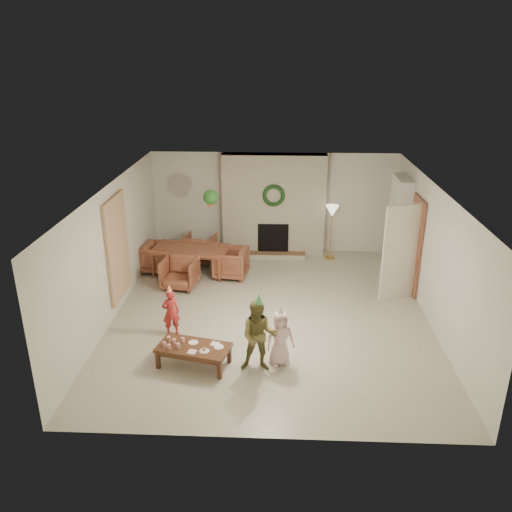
# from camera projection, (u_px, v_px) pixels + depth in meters

# --- Properties ---
(floor) EXTENTS (7.00, 7.00, 0.00)m
(floor) POSITION_uv_depth(u_px,v_px,m) (270.00, 314.00, 10.15)
(floor) COLOR #B7B29E
(floor) RESTS_ON ground
(ceiling) EXTENTS (7.00, 7.00, 0.00)m
(ceiling) POSITION_uv_depth(u_px,v_px,m) (272.00, 189.00, 9.22)
(ceiling) COLOR white
(ceiling) RESTS_ON wall_back
(wall_back) EXTENTS (7.00, 0.00, 7.00)m
(wall_back) POSITION_uv_depth(u_px,v_px,m) (274.00, 203.00, 12.94)
(wall_back) COLOR silver
(wall_back) RESTS_ON floor
(wall_front) EXTENTS (7.00, 0.00, 7.00)m
(wall_front) POSITION_uv_depth(u_px,v_px,m) (266.00, 358.00, 6.44)
(wall_front) COLOR silver
(wall_front) RESTS_ON floor
(wall_left) EXTENTS (0.00, 7.00, 7.00)m
(wall_left) POSITION_uv_depth(u_px,v_px,m) (112.00, 252.00, 9.81)
(wall_left) COLOR silver
(wall_left) RESTS_ON floor
(wall_right) EXTENTS (0.00, 7.00, 7.00)m
(wall_right) POSITION_uv_depth(u_px,v_px,m) (434.00, 257.00, 9.56)
(wall_right) COLOR silver
(wall_right) RESTS_ON floor
(fireplace_mass) EXTENTS (2.50, 0.40, 2.50)m
(fireplace_mass) POSITION_uv_depth(u_px,v_px,m) (274.00, 205.00, 12.75)
(fireplace_mass) COLOR maroon
(fireplace_mass) RESTS_ON floor
(fireplace_hearth) EXTENTS (1.60, 0.30, 0.12)m
(fireplace_hearth) POSITION_uv_depth(u_px,v_px,m) (273.00, 255.00, 12.86)
(fireplace_hearth) COLOR brown
(fireplace_hearth) RESTS_ON floor
(fireplace_firebox) EXTENTS (0.75, 0.12, 0.75)m
(fireplace_firebox) POSITION_uv_depth(u_px,v_px,m) (273.00, 238.00, 12.88)
(fireplace_firebox) COLOR black
(fireplace_firebox) RESTS_ON floor
(fireplace_wreath) EXTENTS (0.54, 0.10, 0.54)m
(fireplace_wreath) POSITION_uv_depth(u_px,v_px,m) (274.00, 196.00, 12.43)
(fireplace_wreath) COLOR #153A17
(fireplace_wreath) RESTS_ON fireplace_mass
(floor_lamp_base) EXTENTS (0.25, 0.25, 0.03)m
(floor_lamp_base) POSITION_uv_depth(u_px,v_px,m) (330.00, 257.00, 12.87)
(floor_lamp_base) COLOR gold
(floor_lamp_base) RESTS_ON floor
(floor_lamp_post) EXTENTS (0.03, 0.03, 1.21)m
(floor_lamp_post) POSITION_uv_depth(u_px,v_px,m) (331.00, 234.00, 12.64)
(floor_lamp_post) COLOR gold
(floor_lamp_post) RESTS_ON floor
(floor_lamp_shade) EXTENTS (0.32, 0.32, 0.27)m
(floor_lamp_shade) POSITION_uv_depth(u_px,v_px,m) (332.00, 211.00, 12.43)
(floor_lamp_shade) COLOR beige
(floor_lamp_shade) RESTS_ON floor_lamp_post
(bookshelf_carcass) EXTENTS (0.30, 1.00, 2.20)m
(bookshelf_carcass) POSITION_uv_depth(u_px,v_px,m) (399.00, 225.00, 11.76)
(bookshelf_carcass) COLOR white
(bookshelf_carcass) RESTS_ON floor
(bookshelf_shelf_a) EXTENTS (0.30, 0.92, 0.03)m
(bookshelf_shelf_a) POSITION_uv_depth(u_px,v_px,m) (395.00, 252.00, 12.00)
(bookshelf_shelf_a) COLOR white
(bookshelf_shelf_a) RESTS_ON bookshelf_carcass
(bookshelf_shelf_b) EXTENTS (0.30, 0.92, 0.03)m
(bookshelf_shelf_b) POSITION_uv_depth(u_px,v_px,m) (397.00, 236.00, 11.85)
(bookshelf_shelf_b) COLOR white
(bookshelf_shelf_b) RESTS_ON bookshelf_carcass
(bookshelf_shelf_c) EXTENTS (0.30, 0.92, 0.03)m
(bookshelf_shelf_c) POSITION_uv_depth(u_px,v_px,m) (398.00, 219.00, 11.70)
(bookshelf_shelf_c) COLOR white
(bookshelf_shelf_c) RESTS_ON bookshelf_carcass
(bookshelf_shelf_d) EXTENTS (0.30, 0.92, 0.03)m
(bookshelf_shelf_d) POSITION_uv_depth(u_px,v_px,m) (400.00, 202.00, 11.55)
(bookshelf_shelf_d) COLOR white
(bookshelf_shelf_d) RESTS_ON bookshelf_carcass
(books_row_lower) EXTENTS (0.20, 0.40, 0.24)m
(books_row_lower) POSITION_uv_depth(u_px,v_px,m) (396.00, 249.00, 11.81)
(books_row_lower) COLOR #AC1F27
(books_row_lower) RESTS_ON bookshelf_shelf_a
(books_row_mid) EXTENTS (0.20, 0.44, 0.24)m
(books_row_mid) POSITION_uv_depth(u_px,v_px,m) (396.00, 229.00, 11.84)
(books_row_mid) COLOR #275C92
(books_row_mid) RESTS_ON bookshelf_shelf_b
(books_row_upper) EXTENTS (0.20, 0.36, 0.22)m
(books_row_upper) POSITION_uv_depth(u_px,v_px,m) (399.00, 215.00, 11.56)
(books_row_upper) COLOR #C08829
(books_row_upper) RESTS_ON bookshelf_shelf_c
(door_frame) EXTENTS (0.05, 0.86, 2.04)m
(door_frame) POSITION_uv_depth(u_px,v_px,m) (415.00, 246.00, 10.76)
(door_frame) COLOR brown
(door_frame) RESTS_ON floor
(door_leaf) EXTENTS (0.77, 0.32, 2.00)m
(door_leaf) POSITION_uv_depth(u_px,v_px,m) (400.00, 253.00, 10.43)
(door_leaf) COLOR beige
(door_leaf) RESTS_ON floor
(curtain_panel) EXTENTS (0.06, 1.20, 2.00)m
(curtain_panel) POSITION_uv_depth(u_px,v_px,m) (117.00, 248.00, 10.00)
(curtain_panel) COLOR beige
(curtain_panel) RESTS_ON wall_left
(dining_table) EXTENTS (1.83, 1.19, 0.60)m
(dining_table) POSITION_uv_depth(u_px,v_px,m) (191.00, 261.00, 11.88)
(dining_table) COLOR brown
(dining_table) RESTS_ON floor
(dining_chair_near) EXTENTS (0.81, 0.82, 0.67)m
(dining_chair_near) POSITION_uv_depth(u_px,v_px,m) (180.00, 273.00, 11.18)
(dining_chair_near) COLOR brown
(dining_chair_near) RESTS_ON floor
(dining_chair_far) EXTENTS (0.81, 0.82, 0.67)m
(dining_chair_far) POSITION_uv_depth(u_px,v_px,m) (200.00, 248.00, 12.55)
(dining_chair_far) COLOR brown
(dining_chair_far) RESTS_ON floor
(dining_chair_left) EXTENTS (0.82, 0.81, 0.67)m
(dining_chair_left) POSITION_uv_depth(u_px,v_px,m) (159.00, 258.00, 11.99)
(dining_chair_left) COLOR brown
(dining_chair_left) RESTS_ON floor
(dining_chair_right) EXTENTS (0.82, 0.81, 0.67)m
(dining_chair_right) POSITION_uv_depth(u_px,v_px,m) (231.00, 263.00, 11.70)
(dining_chair_right) COLOR brown
(dining_chair_right) RESTS_ON floor
(hanging_plant_cord) EXTENTS (0.01, 0.01, 0.70)m
(hanging_plant_cord) POSITION_uv_depth(u_px,v_px,m) (210.00, 186.00, 10.80)
(hanging_plant_cord) COLOR tan
(hanging_plant_cord) RESTS_ON ceiling
(hanging_plant_pot) EXTENTS (0.16, 0.16, 0.12)m
(hanging_plant_pot) POSITION_uv_depth(u_px,v_px,m) (211.00, 203.00, 10.93)
(hanging_plant_pot) COLOR #A64735
(hanging_plant_pot) RESTS_ON hanging_plant_cord
(hanging_plant_foliage) EXTENTS (0.32, 0.32, 0.32)m
(hanging_plant_foliage) POSITION_uv_depth(u_px,v_px,m) (211.00, 197.00, 10.89)
(hanging_plant_foliage) COLOR #1B4E1A
(hanging_plant_foliage) RESTS_ON hanging_plant_pot
(coffee_table_top) EXTENTS (1.26, 0.83, 0.05)m
(coffee_table_top) POSITION_uv_depth(u_px,v_px,m) (193.00, 348.00, 8.38)
(coffee_table_top) COLOR #502D1A
(coffee_table_top) RESTS_ON floor
(coffee_table_apron) EXTENTS (1.15, 0.72, 0.07)m
(coffee_table_apron) POSITION_uv_depth(u_px,v_px,m) (194.00, 351.00, 8.40)
(coffee_table_apron) COLOR #502D1A
(coffee_table_apron) RESTS_ON floor
(coffee_leg_fl) EXTENTS (0.08, 0.08, 0.30)m
(coffee_leg_fl) POSITION_uv_depth(u_px,v_px,m) (158.00, 360.00, 8.37)
(coffee_leg_fl) COLOR #502D1A
(coffee_leg_fl) RESTS_ON floor
(coffee_leg_fr) EXTENTS (0.08, 0.08, 0.30)m
(coffee_leg_fr) POSITION_uv_depth(u_px,v_px,m) (220.00, 370.00, 8.10)
(coffee_leg_fr) COLOR #502D1A
(coffee_leg_fr) RESTS_ON floor
(coffee_leg_bl) EXTENTS (0.08, 0.08, 0.30)m
(coffee_leg_bl) POSITION_uv_depth(u_px,v_px,m) (170.00, 345.00, 8.79)
(coffee_leg_bl) COLOR #502D1A
(coffee_leg_bl) RESTS_ON floor
(coffee_leg_br) EXTENTS (0.08, 0.08, 0.30)m
(coffee_leg_br) POSITION_uv_depth(u_px,v_px,m) (229.00, 354.00, 8.52)
(coffee_leg_br) COLOR #502D1A
(coffee_leg_br) RESTS_ON floor
(cup_a) EXTENTS (0.08, 0.08, 0.08)m
(cup_a) POSITION_uv_depth(u_px,v_px,m) (164.00, 344.00, 8.35)
(cup_a) COLOR silver
(cup_a) RESTS_ON coffee_table_top
(cup_b) EXTENTS (0.08, 0.08, 0.08)m
(cup_b) POSITION_uv_depth(u_px,v_px,m) (169.00, 339.00, 8.51)
(cup_b) COLOR silver
(cup_b) RESTS_ON coffee_table_top
(cup_c) EXTENTS (0.08, 0.08, 0.08)m
(cup_c) POSITION_uv_depth(u_px,v_px,m) (169.00, 347.00, 8.28)
(cup_c) COLOR silver
(cup_c) RESTS_ON coffee_table_top
(cup_d) EXTENTS (0.08, 0.08, 0.08)m
(cup_d) POSITION_uv_depth(u_px,v_px,m) (174.00, 341.00, 8.44)
(cup_d) COLOR silver
(cup_d) RESTS_ON coffee_table_top
(cup_e) EXTENTS (0.08, 0.08, 0.08)m
(cup_e) POSITION_uv_depth(u_px,v_px,m) (178.00, 345.00, 8.31)
(cup_e) COLOR silver
(cup_e) RESTS_ON coffee_table_top
(cup_f) EXTENTS (0.08, 0.08, 0.08)m
(cup_f) POSITION_uv_depth(u_px,v_px,m) (183.00, 340.00, 8.47)
(cup_f) COLOR silver
(cup_f) RESTS_ON coffee_table_top
(plate_a) EXTENTS (0.19, 0.19, 0.01)m
(plate_a) POSITION_uv_depth(u_px,v_px,m) (193.00, 342.00, 8.47)
(plate_a) COLOR white
(plate_a) RESTS_ON coffee_table_top
(plate_b) EXTENTS (0.19, 0.19, 0.01)m
(plate_b) POSITION_uv_depth(u_px,v_px,m) (204.00, 351.00, 8.23)
(plate_b) COLOR white
(plate_b) RESTS_ON coffee_table_top
(plate_c) EXTENTS (0.19, 0.19, 0.01)m
(plate_c) POSITION_uv_depth(u_px,v_px,m) (219.00, 347.00, 8.34)
(plate_c) COLOR white
(plate_c) RESTS_ON coffee_table_top
(food_scoop) EXTENTS (0.08, 0.08, 0.06)m
(food_scoop) POSITION_uv_depth(u_px,v_px,m) (204.00, 349.00, 8.22)
(food_scoop) COLOR tan
(food_scoop) RESTS_ON plate_b
(napkin_left) EXTENTS (0.16, 0.16, 0.01)m
(napkin_left) POSITION_uv_depth(u_px,v_px,m) (192.00, 352.00, 8.21)
(napkin_left) COLOR beige
(napkin_left) RESTS_ON coffee_table_top
(napkin_right) EXTENTS (0.16, 0.16, 0.01)m
(napkin_right) POSITION_uv_depth(u_px,v_px,m) (215.00, 344.00, 8.43)
(napkin_right) COLOR beige
(napkin_right) RESTS_ON coffee_table_top
(child_red) EXTENTS (0.37, 0.30, 0.87)m
(child_red) POSITION_uv_depth(u_px,v_px,m) (171.00, 312.00, 9.28)
(child_red) COLOR #AF2525
(child_red) RESTS_ON floor
(party_hat_red) EXTENTS (0.12, 0.12, 0.16)m
(party_hat_red) POSITION_uv_depth(u_px,v_px,m) (169.00, 289.00, 9.10)
(party_hat_red) COLOR #F9C453
(party_hat_red) RESTS_ON child_red
(child_plaid) EXTENTS (0.59, 0.46, 1.20)m
(child_plaid) POSITION_uv_depth(u_px,v_px,m) (259.00, 336.00, 8.18)
(child_plaid) COLOR #935628
(child_plaid) RESTS_ON floor
(party_hat_plaid) EXTENTS (0.18, 0.18, 0.20)m
(party_hat_plaid) POSITION_uv_depth(u_px,v_px,m) (259.00, 299.00, 7.94)
(party_hat_plaid) COLOR #4DB45B
(party_hat_plaid) RESTS_ON child_plaid
(child_pink) EXTENTS (0.53, 0.42, 0.94)m
(child_pink) POSITION_uv_depth(u_px,v_px,m) (280.00, 338.00, 8.38)
(child_pink) COLOR #F2C2CC
(child_pink) RESTS_ON floor
(party_hat_pink) EXTENTS (0.14, 0.14, 0.17)m
(party_hat_pink) POSITION_uv_depth(u_px,v_px,m) (281.00, 310.00, 8.19)
(party_hat_pink) COLOR silver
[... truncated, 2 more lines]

